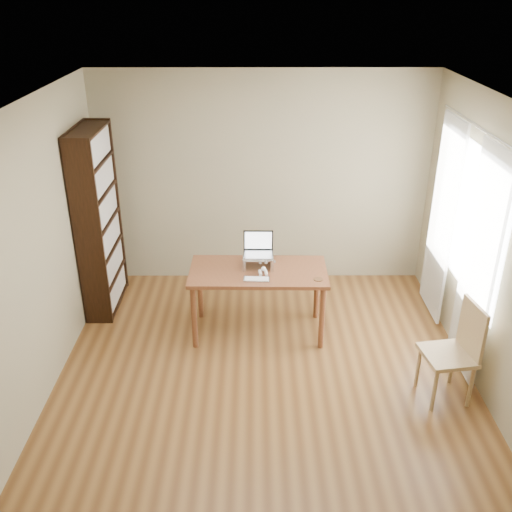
{
  "coord_description": "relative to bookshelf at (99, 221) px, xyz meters",
  "views": [
    {
      "loc": [
        -0.09,
        -4.33,
        3.46
      ],
      "look_at": [
        -0.08,
        0.92,
        0.92
      ],
      "focal_mm": 40.0,
      "sensor_mm": 36.0,
      "label": 1
    }
  ],
  "objects": [
    {
      "name": "keyboard",
      "position": [
        1.76,
        -0.83,
        -0.29
      ],
      "size": [
        0.27,
        0.12,
        0.02
      ],
      "rotation": [
        0.0,
        0.0,
        -0.05
      ],
      "color": "silver",
      "rests_on": "desk"
    },
    {
      "name": "laptop_stand",
      "position": [
        1.77,
        -0.53,
        -0.22
      ],
      "size": [
        0.32,
        0.25,
        0.13
      ],
      "rotation": [
        0.0,
        0.0,
        -0.01
      ],
      "color": "silver",
      "rests_on": "desk"
    },
    {
      "name": "curtains",
      "position": [
        3.75,
        -0.75,
        0.12
      ],
      "size": [
        0.03,
        1.9,
        2.25
      ],
      "color": "white",
      "rests_on": "ground"
    },
    {
      "name": "cat",
      "position": [
        1.81,
        -0.5,
        -0.23
      ],
      "size": [
        0.25,
        0.49,
        0.16
      ],
      "rotation": [
        0.0,
        0.0,
        0.1
      ],
      "color": "#4F463E",
      "rests_on": "desk"
    },
    {
      "name": "coaster",
      "position": [
        2.38,
        -0.81,
        -0.3
      ],
      "size": [
        0.1,
        0.1,
        0.01
      ],
      "primitive_type": "cylinder",
      "color": "brown",
      "rests_on": "desk"
    },
    {
      "name": "desk",
      "position": [
        1.77,
        -0.61,
        -0.4
      ],
      "size": [
        1.44,
        0.73,
        0.75
      ],
      "rotation": [
        0.0,
        0.0,
        -0.01
      ],
      "color": "brown",
      "rests_on": "ground"
    },
    {
      "name": "room",
      "position": [
        1.86,
        -1.54,
        0.25
      ],
      "size": [
        4.04,
        4.54,
        2.64
      ],
      "color": "#573316",
      "rests_on": "ground"
    },
    {
      "name": "bookshelf",
      "position": [
        0.0,
        0.0,
        0.0
      ],
      "size": [
        0.3,
        0.9,
        2.1
      ],
      "color": "black",
      "rests_on": "ground"
    },
    {
      "name": "laptop",
      "position": [
        1.77,
        -0.47,
        -0.11
      ],
      "size": [
        0.31,
        0.26,
        0.22
      ],
      "rotation": [
        0.0,
        0.0,
        -0.01
      ],
      "color": "silver",
      "rests_on": "laptop_stand"
    },
    {
      "name": "chair",
      "position": [
        3.53,
        -1.7,
        -0.53
      ],
      "size": [
        0.49,
        0.49,
        0.96
      ],
      "rotation": [
        0.0,
        0.0,
        0.16
      ],
      "color": "tan",
      "rests_on": "ground"
    }
  ]
}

